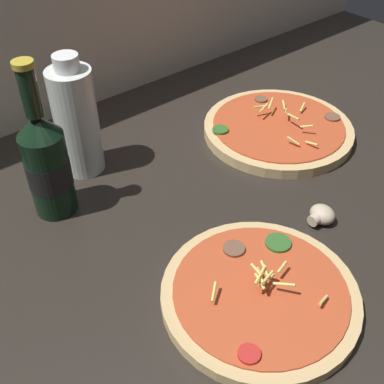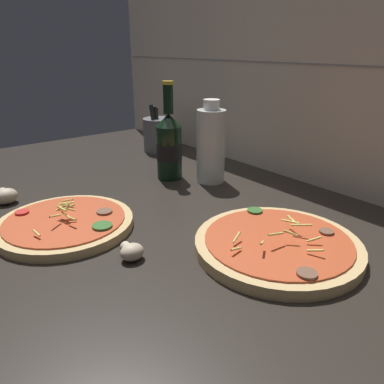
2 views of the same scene
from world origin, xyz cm
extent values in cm
cube|color=#28231E|center=(0.00, 0.00, 1.25)|extent=(160.00, 90.00, 2.50)
cylinder|color=tan|center=(-10.99, -10.11, 3.31)|extent=(24.47, 24.47, 1.61)
cylinder|color=#C14C28|center=(-10.99, -10.11, 4.26)|extent=(21.53, 21.53, 0.30)
cylinder|color=#336628|center=(-3.67, -6.25, 4.61)|extent=(3.49, 3.49, 0.40)
cylinder|color=brown|center=(-8.97, -3.25, 4.61)|extent=(2.95, 2.95, 0.40)
cylinder|color=red|center=(-18.32, -15.50, 4.61)|extent=(2.53, 2.53, 0.40)
cylinder|color=#EADB6B|center=(-7.37, -10.10, 5.82)|extent=(2.15, 0.86, 0.45)
cylinder|color=#EADB6B|center=(-16.23, -7.43, 5.62)|extent=(2.17, 1.86, 0.92)
cylinder|color=#EADB6B|center=(-11.30, -10.11, 6.17)|extent=(1.15, 2.44, 0.41)
cylinder|color=#EADB6B|center=(-10.18, -10.20, 5.60)|extent=(2.72, 0.58, 0.47)
cylinder|color=#EADB6B|center=(-10.77, -9.64, 6.39)|extent=(2.18, 2.83, 1.22)
cylinder|color=#EADB6B|center=(-10.49, -10.49, 6.62)|extent=(2.49, 0.90, 0.41)
cylinder|color=#EADB6B|center=(-9.39, -12.24, 6.17)|extent=(1.71, 2.47, 1.05)
cylinder|color=#EADB6B|center=(-11.07, -9.17, 7.24)|extent=(0.83, 2.22, 0.51)
cylinder|color=#EADB6B|center=(-9.93, -9.40, 6.94)|extent=(1.06, 2.00, 0.91)
cylinder|color=#EADB6B|center=(-6.91, -16.29, 5.15)|extent=(2.04, 0.73, 0.74)
cylinder|color=#EADB6B|center=(-11.16, -9.91, 7.11)|extent=(2.76, 1.29, 0.82)
cylinder|color=tan|center=(18.35, 13.90, 3.42)|extent=(26.91, 26.91, 1.83)
cylinder|color=#C14C28|center=(18.35, 13.90, 4.48)|extent=(23.68, 23.68, 0.30)
cylinder|color=brown|center=(21.99, 21.93, 4.83)|extent=(2.43, 2.43, 0.40)
cylinder|color=brown|center=(27.41, 8.97, 4.83)|extent=(2.87, 2.87, 0.40)
cylinder|color=#336628|center=(8.71, 18.92, 4.83)|extent=(2.86, 2.86, 0.40)
cylinder|color=#EADB6B|center=(17.84, 18.10, 6.52)|extent=(2.94, 1.32, 0.69)
cylinder|color=#EADB6B|center=(20.43, 14.27, 6.42)|extent=(2.03, 1.57, 0.95)
cylinder|color=#EADB6B|center=(15.09, 7.75, 5.61)|extent=(1.12, 2.37, 1.10)
cylinder|color=#EADB6B|center=(22.93, 16.89, 5.48)|extent=(1.62, 2.05, 1.03)
cylinder|color=#EADB6B|center=(17.89, 17.41, 6.49)|extent=(3.06, 1.29, 0.58)
cylinder|color=#EADB6B|center=(19.52, 8.65, 6.21)|extent=(1.44, 2.04, 0.99)
cylinder|color=#EADB6B|center=(19.50, 11.78, 6.68)|extent=(0.84, 3.04, 0.79)
cylinder|color=#EADB6B|center=(19.94, 17.60, 6.59)|extent=(2.97, 2.01, 0.91)
cylinder|color=#EADB6B|center=(25.07, 14.18, 5.45)|extent=(2.41, 1.33, 1.05)
cylinder|color=#EADB6B|center=(17.25, 5.50, 5.30)|extent=(0.57, 2.37, 0.81)
cylinder|color=black|center=(-22.29, 21.26, 9.04)|extent=(6.25, 6.25, 13.08)
cone|color=black|center=(-22.29, 21.26, 17.09)|extent=(6.25, 6.25, 3.03)
cylinder|color=black|center=(-22.29, 21.26, 21.98)|extent=(2.37, 2.37, 6.74)
cylinder|color=gold|center=(-22.29, 21.26, 25.75)|extent=(2.73, 2.73, 0.80)
cylinder|color=black|center=(-22.29, 21.26, 9.30)|extent=(6.31, 6.31, 4.18)
cylinder|color=silver|center=(-13.96, 27.60, 11.22)|extent=(6.89, 6.89, 17.43)
cylinder|color=white|center=(-13.96, 27.60, 21.12)|extent=(3.79, 3.79, 2.38)
cylinder|color=beige|center=(4.56, -6.02, 3.84)|extent=(1.72, 1.72, 1.72)
ellipsoid|color=#C6B293|center=(6.10, -6.02, 3.84)|extent=(3.25, 3.83, 2.68)
camera|label=1|loc=(-41.01, -33.31, 51.29)|focal=45.00mm
camera|label=2|loc=(51.59, -30.24, 33.74)|focal=35.00mm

